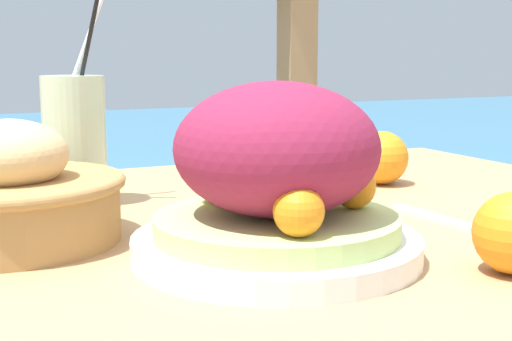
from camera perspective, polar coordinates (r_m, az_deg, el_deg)
patio_table at (r=0.72m, az=5.14°, el=-12.64°), size 1.01×0.97×0.73m
railing_fence at (r=1.51m, az=-12.17°, el=5.38°), size 2.80×0.08×1.14m
salad_plate at (r=0.61m, az=1.68°, el=-0.95°), size 0.25×0.25×0.15m
drink_glass at (r=0.86m, az=-14.30°, el=2.38°), size 0.09×0.08×0.24m
bread_basket at (r=0.71m, az=-19.12°, el=-1.85°), size 0.22×0.22×0.12m
knife at (r=0.77m, az=15.52°, el=-4.06°), size 0.03×0.18×0.00m
orange_near_glass at (r=0.98m, az=10.01°, el=1.00°), size 0.07×0.07×0.07m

